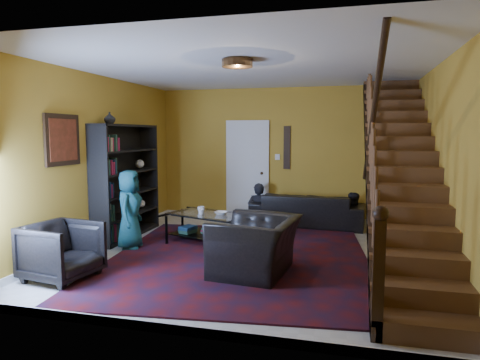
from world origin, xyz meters
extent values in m
plane|color=beige|center=(0.00, 0.00, 0.00)|extent=(5.50, 5.50, 0.00)
plane|color=gold|center=(0.00, 2.75, 1.40)|extent=(5.20, 0.00, 5.20)
plane|color=gold|center=(0.00, -2.75, 1.40)|extent=(5.20, 0.00, 5.20)
plane|color=gold|center=(-2.60, 0.00, 1.40)|extent=(0.00, 5.50, 5.50)
plane|color=gold|center=(2.60, 0.00, 1.40)|extent=(0.00, 5.50, 5.50)
plane|color=white|center=(0.00, 0.00, 2.80)|extent=(5.50, 5.50, 0.00)
cube|color=silver|center=(0.00, 2.74, 0.05)|extent=(5.20, 0.02, 0.10)
cube|color=silver|center=(-2.59, 0.00, 0.05)|extent=(0.02, 5.50, 0.10)
cube|color=gold|center=(2.12, 0.00, 1.32)|extent=(0.95, 4.92, 2.83)
cube|color=black|center=(1.67, 0.00, 1.40)|extent=(0.04, 5.02, 3.02)
cylinder|color=black|center=(1.70, 0.00, 1.85)|extent=(0.07, 4.20, 2.44)
cube|color=black|center=(1.70, -2.40, 0.55)|extent=(0.10, 0.10, 1.10)
cube|color=black|center=(-2.41, 0.60, 1.00)|extent=(0.35, 1.80, 2.00)
cube|color=black|center=(-2.41, 0.60, 0.40)|extent=(0.35, 1.72, 0.03)
cube|color=black|center=(-2.41, 0.60, 1.16)|extent=(0.35, 1.72, 0.03)
cube|color=silver|center=(-0.70, 2.73, 1.02)|extent=(0.82, 0.05, 2.05)
cube|color=maroon|center=(-2.57, -0.90, 1.75)|extent=(0.04, 0.74, 0.74)
cube|color=black|center=(0.15, 2.73, 1.55)|extent=(0.14, 0.03, 0.90)
cylinder|color=#3F2814|center=(0.00, -0.80, 2.74)|extent=(0.40, 0.40, 0.10)
cube|color=#450C0E|center=(-0.11, -0.29, 0.01)|extent=(4.15, 4.63, 0.02)
imported|color=black|center=(0.64, 2.30, 0.32)|extent=(2.27, 1.01, 0.65)
imported|color=black|center=(-2.05, -1.70, 0.37)|extent=(0.91, 0.89, 0.73)
imported|color=black|center=(0.27, -0.88, 0.37)|extent=(1.12, 1.25, 0.75)
imported|color=black|center=(-0.37, 2.35, 0.19)|extent=(0.47, 0.31, 1.28)
imported|color=black|center=(1.50, 2.35, 0.12)|extent=(0.57, 0.45, 1.15)
imported|color=#1B5267|center=(-1.95, -0.16, 0.64)|extent=(0.51, 0.68, 1.27)
cube|color=black|center=(-1.48, 0.19, 0.24)|extent=(0.04, 0.04, 0.49)
cube|color=black|center=(-0.24, 0.19, 0.24)|extent=(0.04, 0.04, 0.49)
cube|color=black|center=(-1.48, 0.89, 0.24)|extent=(0.04, 0.04, 0.49)
cube|color=black|center=(-0.24, 0.89, 0.24)|extent=(0.04, 0.04, 0.49)
cube|color=black|center=(-0.86, 0.54, 0.13)|extent=(1.40, 1.06, 0.02)
cube|color=silver|center=(-0.86, 0.54, 0.49)|extent=(1.48, 1.14, 0.02)
imported|color=#999999|center=(-1.03, 0.66, 0.54)|extent=(0.16, 0.16, 0.10)
imported|color=#999999|center=(-0.94, 0.41, 0.54)|extent=(0.12, 0.12, 0.09)
imported|color=#999999|center=(-0.63, 0.51, 0.52)|extent=(0.22, 0.22, 0.05)
imported|color=#999999|center=(-2.41, 0.10, 2.10)|extent=(0.18, 0.18, 0.19)
cylinder|color=red|center=(-0.38, -0.72, 0.09)|extent=(0.15, 0.15, 0.14)
camera|label=1|loc=(1.42, -6.23, 1.83)|focal=32.00mm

